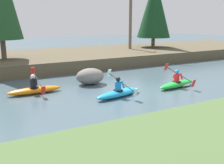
# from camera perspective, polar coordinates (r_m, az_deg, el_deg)

# --- Properties ---
(ground_plane) EXTENTS (90.00, 90.00, 0.00)m
(ground_plane) POSITION_cam_1_polar(r_m,az_deg,el_deg) (13.76, 6.25, -2.11)
(ground_plane) COLOR #425660
(riverbank_far) EXTENTS (44.00, 9.14, 0.88)m
(riverbank_far) POSITION_cam_1_polar(r_m,az_deg,el_deg) (22.97, -8.96, 5.21)
(riverbank_far) COLOR brown
(riverbank_far) RESTS_ON ground
(conifer_tree_mid_left) EXTENTS (3.37, 3.37, 6.97)m
(conifer_tree_mid_left) POSITION_cam_1_polar(r_m,az_deg,el_deg) (27.52, 9.20, 15.78)
(conifer_tree_mid_left) COLOR brown
(conifer_tree_mid_left) RESTS_ON riverbank_far
(bare_tree_downstream) EXTENTS (3.49, 3.44, 6.32)m
(bare_tree_downstream) POSITION_cam_1_polar(r_m,az_deg,el_deg) (25.77, 4.01, 13.85)
(bare_tree_downstream) COLOR brown
(bare_tree_downstream) RESTS_ON riverbank_far
(kayaker_lead) EXTENTS (2.79, 2.06, 1.20)m
(kayaker_lead) POSITION_cam_1_polar(r_m,az_deg,el_deg) (15.04, 14.20, -0.32)
(kayaker_lead) COLOR green
(kayaker_lead) RESTS_ON ground
(kayaker_middle) EXTENTS (2.79, 2.06, 1.20)m
(kayaker_middle) POSITION_cam_1_polar(r_m,az_deg,el_deg) (12.76, 1.56, -2.25)
(kayaker_middle) COLOR #1993D6
(kayaker_middle) RESTS_ON ground
(kayaker_trailing) EXTENTS (2.78, 2.07, 1.20)m
(kayaker_trailing) POSITION_cam_1_polar(r_m,az_deg,el_deg) (13.85, -16.39, -1.54)
(kayaker_trailing) COLOR orange
(kayaker_trailing) RESTS_ON ground
(boulder_midstream) EXTENTS (1.65, 1.29, 0.93)m
(boulder_midstream) POSITION_cam_1_polar(r_m,az_deg,el_deg) (15.22, -4.77, 1.25)
(boulder_midstream) COLOR slate
(boulder_midstream) RESTS_ON ground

